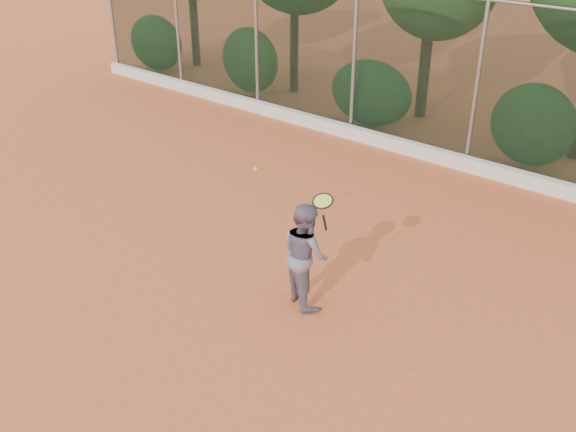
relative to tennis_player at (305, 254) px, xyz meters
The scene contains 6 objects.
ground 1.28m from the tennis_player, 112.13° to the right, with size 80.00×80.00×0.00m, color #CB5D30.
concrete_curb 5.94m from the tennis_player, 93.66° to the left, with size 24.00×0.20×0.30m, color silver.
tennis_player is the anchor object (origin of this frame).
chainlink_fence 6.18m from the tennis_player, 93.55° to the left, with size 24.09×0.09×3.50m.
tennis_racket 1.01m from the tennis_player, 12.23° to the right, with size 0.34×0.33×0.56m.
tennis_ball_in_flight 1.51m from the tennis_player, 165.85° to the left, with size 0.06×0.06×0.06m.
Camera 1 is at (5.13, -5.21, 5.54)m, focal length 40.00 mm.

